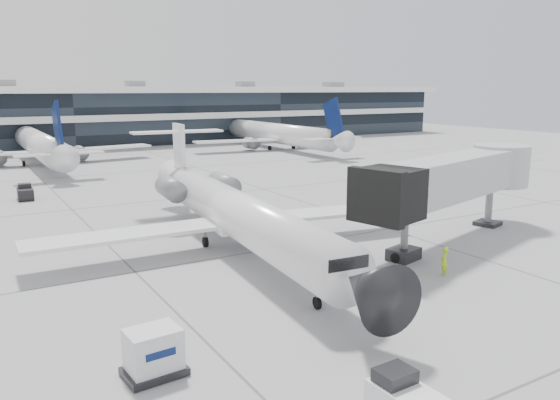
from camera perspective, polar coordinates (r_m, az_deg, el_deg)
ground at (r=37.82m, az=-0.15°, el=-5.00°), size 220.00×220.00×0.00m
terminal at (r=114.84m, az=-21.67°, el=7.87°), size 170.00×22.00×10.00m
bg_jet_center at (r=87.50m, az=-23.69°, el=3.51°), size 32.00×40.00×9.60m
bg_jet_right at (r=100.46m, az=-0.41°, el=5.40°), size 32.00×40.00×9.60m
regional_jet at (r=37.07m, az=-4.84°, el=-1.15°), size 26.91×33.61×7.76m
jet_bridge at (r=41.25m, az=18.28°, el=2.38°), size 19.53×8.40×6.34m
ramp_worker at (r=33.52m, az=16.78°, el=-6.14°), size 0.76×0.69×1.74m
baggage_tug at (r=19.58m, az=12.88°, el=-19.69°), size 1.57×2.56×1.60m
cargo_uld at (r=22.05m, az=-13.08°, el=-15.31°), size 2.37×1.83×1.84m
traffic_cone at (r=41.68m, az=-13.37°, el=-3.36°), size 0.45×0.45×0.58m
far_tug at (r=59.61m, az=-25.07°, el=0.71°), size 1.52×2.46×1.53m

